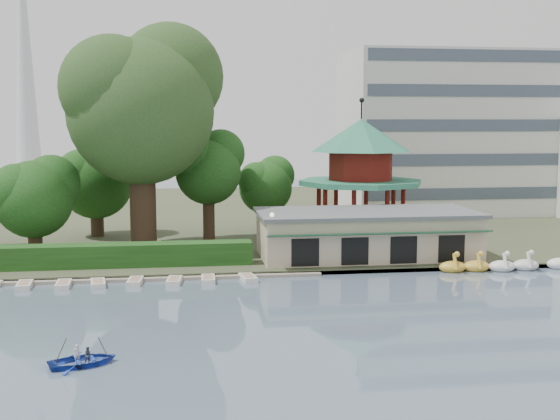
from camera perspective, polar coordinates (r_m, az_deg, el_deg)
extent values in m
plane|color=slate|center=(37.65, 0.77, -11.03)|extent=(220.00, 220.00, 0.00)
cube|color=#424930|center=(88.29, -4.33, -0.40)|extent=(220.00, 70.00, 0.40)
cube|color=gray|center=(54.20, -2.00, -5.22)|extent=(220.00, 0.60, 0.30)
cube|color=gray|center=(54.23, -14.76, -5.48)|extent=(34.00, 1.60, 0.24)
cube|color=#C5AF94|center=(60.16, 7.04, -2.05)|extent=(18.00, 8.00, 3.60)
cube|color=#595B5E|center=(59.88, 7.07, -0.21)|extent=(18.60, 8.60, 0.30)
cube|color=#194C2D|center=(55.95, 8.19, -1.93)|extent=(18.00, 1.59, 0.45)
cylinder|color=#C5AF94|center=(70.40, 6.51, -1.69)|extent=(10.40, 10.40, 1.20)
cylinder|color=#2B7758|center=(69.83, 6.56, 2.24)|extent=(12.40, 12.40, 0.50)
cylinder|color=maroon|center=(69.71, 6.58, 3.59)|extent=(6.40, 6.40, 2.80)
cone|color=#2B7758|center=(69.59, 6.62, 6.06)|extent=(10.00, 10.00, 3.20)
cylinder|color=black|center=(69.59, 6.65, 8.12)|extent=(0.16, 0.16, 1.80)
cube|color=silver|center=(92.43, 14.70, 6.07)|extent=(30.00, 14.00, 20.00)
cone|color=silver|center=(180.07, -20.09, 12.52)|extent=(6.00, 6.00, 60.00)
cube|color=#1F4D19|center=(57.63, -17.38, -3.64)|extent=(30.00, 2.00, 1.80)
cylinder|color=black|center=(55.59, -0.65, -2.54)|extent=(0.12, 0.12, 4.00)
sphere|color=beige|center=(55.28, -0.66, -0.40)|extent=(0.36, 0.36, 0.36)
cylinder|color=#3A281C|center=(63.79, -11.10, 1.25)|extent=(2.33, 2.33, 9.92)
sphere|color=#2E4C20|center=(63.47, -11.26, 7.86)|extent=(12.93, 12.93, 12.93)
sphere|color=#2E4C20|center=(65.44, -8.93, 10.67)|extent=(9.69, 9.69, 9.69)
sphere|color=#2E4C20|center=(62.42, -13.47, 9.64)|extent=(9.05, 9.05, 9.05)
cylinder|color=#3A281C|center=(63.34, -19.29, -1.79)|extent=(1.19, 1.19, 3.93)
sphere|color=#1F4D19|center=(62.97, -19.40, 0.83)|extent=(6.60, 6.60, 6.60)
sphere|color=#1F4D19|center=(63.58, -18.10, 2.07)|extent=(4.95, 4.95, 4.95)
sphere|color=#1F4D19|center=(62.50, -20.58, 1.46)|extent=(4.62, 4.62, 4.62)
cylinder|color=#3A281C|center=(67.96, -5.81, -0.23)|extent=(1.13, 1.13, 5.35)
sphere|color=#1F4D19|center=(67.57, -5.85, 3.10)|extent=(6.28, 6.28, 6.28)
sphere|color=#1F4D19|center=(68.47, -4.85, 4.60)|extent=(4.71, 4.71, 4.71)
sphere|color=#1F4D19|center=(66.85, -6.79, 3.96)|extent=(4.40, 4.40, 4.40)
cylinder|color=#3A281C|center=(72.48, -1.18, -0.37)|extent=(0.99, 0.99, 3.78)
sphere|color=#1F4D19|center=(72.17, -1.18, 1.84)|extent=(5.48, 5.48, 5.48)
sphere|color=#1F4D19|center=(73.01, -0.41, 2.85)|extent=(4.11, 4.11, 4.11)
sphere|color=#1F4D19|center=(71.45, -1.90, 2.39)|extent=(3.84, 3.84, 3.84)
cylinder|color=#3A281C|center=(72.46, -14.65, -0.37)|extent=(1.30, 1.30, 4.35)
sphere|color=#1F4D19|center=(72.12, -14.73, 2.16)|extent=(7.21, 7.21, 7.21)
sphere|color=#1F4D19|center=(72.94, -13.54, 3.35)|extent=(5.40, 5.40, 5.40)
sphere|color=#1F4D19|center=(71.51, -15.82, 2.78)|extent=(5.04, 5.04, 5.04)
ellipsoid|color=gold|center=(57.35, 13.83, -4.53)|extent=(2.16, 1.44, 0.99)
cylinder|color=gold|center=(56.74, 14.05, -4.10)|extent=(0.26, 0.79, 1.29)
sphere|color=gold|center=(56.35, 14.19, -3.51)|extent=(0.44, 0.44, 0.44)
ellipsoid|color=gold|center=(58.12, 15.65, -4.44)|extent=(2.16, 1.44, 0.99)
cylinder|color=gold|center=(57.52, 15.89, -4.01)|extent=(0.26, 0.79, 1.29)
sphere|color=gold|center=(57.13, 16.03, -3.42)|extent=(0.44, 0.44, 0.44)
ellipsoid|color=white|center=(58.68, 17.58, -4.40)|extent=(2.16, 1.44, 0.99)
cylinder|color=white|center=(58.09, 17.83, -3.97)|extent=(0.26, 0.79, 1.29)
sphere|color=white|center=(57.70, 17.99, -3.39)|extent=(0.44, 0.44, 0.44)
ellipsoid|color=silver|center=(59.75, 19.33, -4.27)|extent=(2.16, 1.44, 0.99)
cylinder|color=silver|center=(59.17, 19.60, -3.84)|extent=(0.26, 0.79, 1.29)
sphere|color=silver|center=(58.79, 19.76, -3.28)|extent=(0.44, 0.44, 0.44)
ellipsoid|color=white|center=(61.31, 21.79, -4.09)|extent=(2.16, 1.44, 0.99)
cube|color=silver|center=(53.65, -20.06, -5.75)|extent=(1.18, 2.37, 0.36)
cube|color=silver|center=(52.97, -17.20, -5.80)|extent=(1.10, 2.34, 0.36)
cube|color=silver|center=(52.67, -14.57, -5.78)|extent=(1.32, 2.42, 0.36)
cube|color=silver|center=(52.66, -11.70, -5.70)|extent=(1.17, 2.37, 0.36)
cube|color=silver|center=(52.35, -8.60, -5.71)|extent=(1.23, 2.39, 0.36)
cube|color=silver|center=(52.55, -5.86, -5.61)|extent=(1.05, 2.32, 0.36)
cube|color=silver|center=(52.79, -2.61, -5.52)|extent=(1.34, 2.43, 0.36)
imported|color=#213EA6|center=(36.08, -15.75, -11.33)|extent=(5.35, 4.50, 0.95)
imported|color=silver|center=(36.29, -16.19, -11.12)|extent=(0.38, 0.31, 0.90)
imported|color=#363D4E|center=(35.84, -15.31, -11.35)|extent=(0.50, 0.44, 0.87)
cylinder|color=#3A281C|center=(36.31, -17.66, -11.49)|extent=(0.94, 0.29, 2.01)
cylinder|color=#3A281C|center=(35.98, -13.81, -11.53)|extent=(0.94, 0.29, 2.01)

